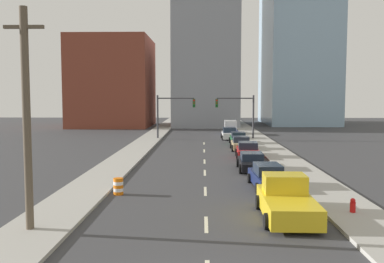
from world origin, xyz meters
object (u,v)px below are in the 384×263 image
Objects in this scene: sedan_black at (252,162)px; box_truck_blue at (230,128)px; fire_hydrant at (353,207)px; sedan_tan at (241,144)px; traffic_signal_right at (241,110)px; sedan_red at (248,151)px; sedan_white at (229,134)px; pickup_truck_yellow at (287,201)px; traffic_barrel at (118,186)px; sedan_green at (238,139)px; sedan_navy at (268,177)px; utility_pole_left_near at (27,119)px; traffic_signal_left at (169,110)px.

sedan_black is 30.33m from box_truck_blue.
sedan_tan is (-3.05, 24.49, 0.24)m from fire_hydrant.
traffic_signal_right is at bearing -81.49° from box_truck_blue.
box_truck_blue reaches higher than sedan_red.
traffic_signal_right is 3.48m from sedan_white.
pickup_truck_yellow is at bearing -87.98° from sedan_red.
sedan_tan is at bearing 90.69° from pickup_truck_yellow.
box_truck_blue is at bearing 90.69° from pickup_truck_yellow.
sedan_white is at bearing 75.41° from traffic_barrel.
sedan_green is 6.05m from sedan_white.
sedan_navy is 1.07× the size of sedan_green.
sedan_green is (11.21, 32.63, -4.02)m from utility_pole_left_near.
sedan_white is at bearing 95.66° from fire_hydrant.
traffic_signal_left is 13.91m from sedan_tan.
sedan_black is 6.48m from sedan_red.
sedan_navy is at bearing 116.51° from fire_hydrant.
sedan_green is at bearing 95.52° from fire_hydrant.
traffic_signal_right is 1.17× the size of sedan_navy.
sedan_white is (8.27, 31.77, 0.21)m from traffic_barrel.
traffic_signal_right is at bearing 89.16° from pickup_truck_yellow.
traffic_signal_right is at bearing 0.00° from traffic_signal_left.
utility_pole_left_near reaches higher than pickup_truck_yellow.
sedan_green is (-2.88, 29.78, 0.25)m from fire_hydrant.
pickup_truck_yellow is at bearing -77.10° from traffic_signal_left.
sedan_navy is at bearing -89.49° from sedan_tan.
sedan_navy reaches higher than sedan_tan.
traffic_signal_right is 1.09× the size of pickup_truck_yellow.
traffic_barrel is at bearing -101.57° from box_truck_blue.
traffic_barrel is 27.27m from sedan_green.
pickup_truck_yellow is at bearing -89.89° from sedan_green.
sedan_tan is (-1.00, -10.73, -3.12)m from traffic_signal_right.
sedan_red is at bearing 58.83° from traffic_barrel.
sedan_green is (0.17, 5.29, 0.00)m from sedan_tan.
traffic_signal_right is at bearing 85.23° from sedan_navy.
sedan_navy is (-3.04, 6.10, 0.25)m from fire_hydrant.
sedan_white is at bearing 96.98° from sedan_green.
utility_pole_left_near is 1.97× the size of sedan_red.
sedan_navy is 18.39m from sedan_tan.
traffic_signal_left is 6.83× the size of fire_hydrant.
utility_pole_left_near is 1.67× the size of box_truck_blue.
sedan_red reaches higher than fire_hydrant.
utility_pole_left_near reaches higher than traffic_signal_left.
traffic_barrel is 0.18× the size of pickup_truck_yellow.
traffic_signal_left is 10.53m from sedan_green.
fire_hydrant is at bearing 8.56° from pickup_truck_yellow.
sedan_black is at bearing -70.80° from traffic_signal_left.
sedan_tan reaches higher than traffic_barrel.
box_truck_blue is (0.36, 30.32, 0.33)m from sedan_black.
sedan_black is at bearing 91.68° from pickup_truck_yellow.
sedan_white is (-3.55, 35.79, 0.27)m from fire_hydrant.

